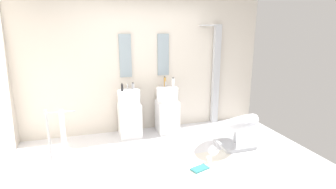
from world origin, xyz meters
name	(u,v)px	position (x,y,z in m)	size (l,w,h in m)	color
ground_plane	(169,168)	(0.00, 0.00, -0.02)	(4.80, 3.60, 0.04)	silver
rear_partition	(144,64)	(0.00, 1.65, 1.30)	(4.80, 0.10, 2.60)	beige
pedestal_sink_left	(130,113)	(-0.36, 1.31, 0.45)	(0.41, 0.41, 0.98)	white
pedestal_sink_right	(167,110)	(0.36, 1.31, 0.45)	(0.41, 0.41, 0.98)	white
vanity_mirror_left	(125,56)	(-0.36, 1.58, 1.48)	(0.22, 0.03, 0.79)	#8C9EA8
vanity_mirror_right	(163,55)	(0.36, 1.58, 1.48)	(0.22, 0.03, 0.79)	#8C9EA8
shower_column	(215,73)	(1.47, 1.53, 1.08)	(0.49, 0.24, 2.05)	#B7BABF
lounge_chair	(235,127)	(1.28, 0.34, 0.35)	(1.05, 1.06, 0.65)	#B7BABF
towel_rack	(61,132)	(-1.45, 0.24, 0.63)	(0.37, 0.22, 0.95)	#B7BABF
area_rug	(199,167)	(0.41, -0.16, 0.01)	(1.28, 0.82, 0.01)	white
magazine_teal	(200,169)	(0.40, -0.21, 0.02)	(0.26, 0.14, 0.02)	teal
coffee_mug	(209,160)	(0.61, -0.07, 0.05)	(0.08, 0.08, 0.09)	white
soap_bottle_black	(122,87)	(-0.48, 1.30, 0.95)	(0.04, 0.04, 0.14)	black
soap_bottle_white	(173,83)	(0.47, 1.28, 0.97)	(0.05, 0.05, 0.20)	white
soap_bottle_grey	(133,86)	(-0.27, 1.40, 0.94)	(0.05, 0.05, 0.13)	#99999E
soap_bottle_amber	(165,82)	(0.36, 1.45, 0.97)	(0.04, 0.04, 0.19)	#C68C38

